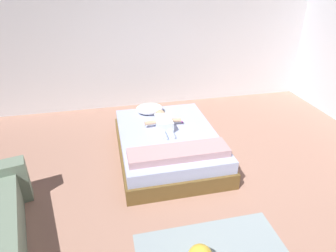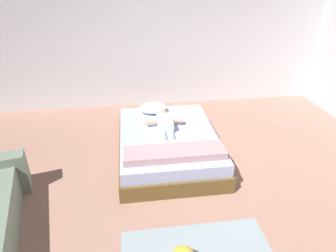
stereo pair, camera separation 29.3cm
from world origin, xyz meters
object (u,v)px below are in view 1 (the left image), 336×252
at_px(bed, 168,144).
at_px(toothbrush, 180,120).
at_px(pillow, 149,109).
at_px(baby, 163,122).

xyz_separation_m(bed, toothbrush, (0.24, 0.30, 0.20)).
distance_m(pillow, toothbrush, 0.53).
xyz_separation_m(pillow, baby, (0.12, -0.48, 0.00)).
relative_size(bed, pillow, 4.34).
bearing_deg(pillow, baby, -76.47).
relative_size(bed, baby, 2.72).
distance_m(pillow, baby, 0.49).
xyz_separation_m(pillow, toothbrush, (0.39, -0.36, -0.06)).
bearing_deg(toothbrush, baby, -155.51).
xyz_separation_m(bed, pillow, (-0.14, 0.66, 0.26)).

